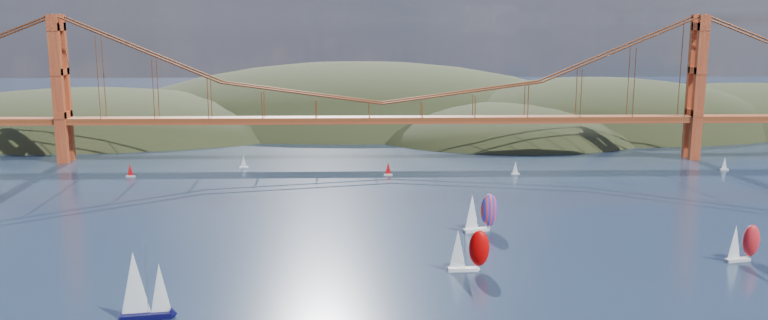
{
  "coord_description": "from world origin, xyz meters",
  "views": [
    {
      "loc": [
        -7.22,
        -102.4,
        53.1
      ],
      "look_at": [
        -1.83,
        90.0,
        16.93
      ],
      "focal_mm": 35.0,
      "sensor_mm": 36.0,
      "label": 1
    }
  ],
  "objects_px": {
    "sloop_navy": "(142,286)",
    "racer_rwb": "(480,212)",
    "racer_0": "(468,249)",
    "racer_1": "(743,242)"
  },
  "relations": [
    {
      "from": "sloop_navy",
      "to": "racer_rwb",
      "type": "relative_size",
      "value": 1.3
    },
    {
      "from": "sloop_navy",
      "to": "racer_0",
      "type": "xyz_separation_m",
      "value": [
        62.01,
        24.47,
        -1.39
      ]
    },
    {
      "from": "racer_0",
      "to": "racer_1",
      "type": "xyz_separation_m",
      "value": [
        62.14,
        4.92,
        -0.4
      ]
    },
    {
      "from": "racer_0",
      "to": "racer_1",
      "type": "bearing_deg",
      "value": 2.28
    },
    {
      "from": "sloop_navy",
      "to": "racer_0",
      "type": "distance_m",
      "value": 66.67
    },
    {
      "from": "racer_0",
      "to": "racer_rwb",
      "type": "distance_m",
      "value": 31.39
    },
    {
      "from": "racer_0",
      "to": "racer_rwb",
      "type": "height_order",
      "value": "racer_rwb"
    },
    {
      "from": "sloop_navy",
      "to": "racer_1",
      "type": "relative_size",
      "value": 1.5
    },
    {
      "from": "racer_1",
      "to": "racer_0",
      "type": "bearing_deg",
      "value": 172.43
    },
    {
      "from": "racer_1",
      "to": "racer_rwb",
      "type": "distance_m",
      "value": 60.45
    }
  ]
}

